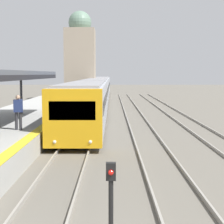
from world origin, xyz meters
TOP-DOWN VIEW (x-y plane):
  - person_on_platform at (-2.69, 11.97)m, footprint 0.40×0.22m
  - train_near at (0.00, 39.96)m, footprint 2.70×58.20m
  - signal_post_near at (1.76, 1.59)m, footprint 0.20×0.22m
  - distant_domed_building at (-2.57, 45.82)m, footprint 4.03×4.03m

SIDE VIEW (x-z plane):
  - signal_post_near at x=1.76m, z-range 0.22..2.07m
  - train_near at x=0.00m, z-range 0.17..3.23m
  - person_on_platform at x=-2.69m, z-range 1.06..2.73m
  - distant_domed_building at x=-2.57m, z-range -0.29..11.80m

